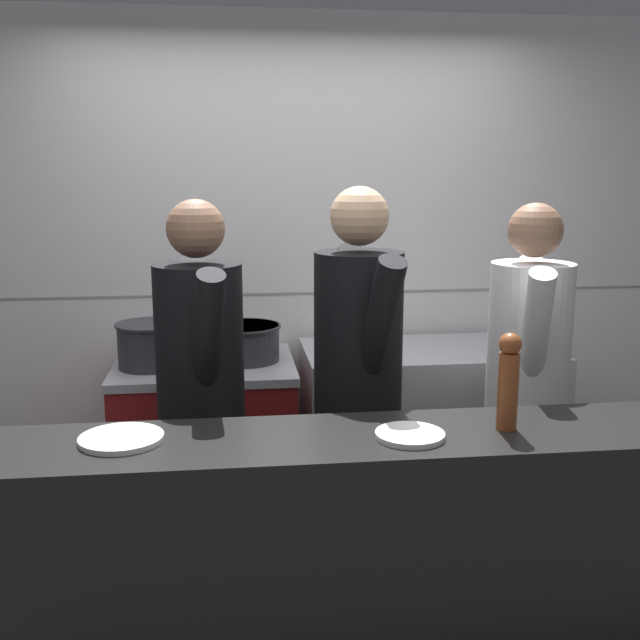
% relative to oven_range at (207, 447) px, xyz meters
% --- Properties ---
extents(wall_back_tiled, '(8.00, 0.06, 2.60)m').
position_rel_oven_range_xyz_m(wall_back_tiled, '(0.46, 0.40, 0.86)').
color(wall_back_tiled, white).
rests_on(wall_back_tiled, ground_plane).
extents(oven_range, '(0.88, 0.71, 0.88)m').
position_rel_oven_range_xyz_m(oven_range, '(0.00, 0.00, 0.00)').
color(oven_range, maroon).
rests_on(oven_range, ground_plane).
extents(prep_counter, '(1.27, 0.65, 0.91)m').
position_rel_oven_range_xyz_m(prep_counter, '(1.13, -0.00, 0.02)').
color(prep_counter, '#B7BABF').
rests_on(prep_counter, ground_plane).
extents(pass_counter, '(2.72, 0.45, 0.97)m').
position_rel_oven_range_xyz_m(pass_counter, '(0.68, -1.35, 0.04)').
color(pass_counter, black).
rests_on(pass_counter, ground_plane).
extents(stock_pot, '(0.33, 0.33, 0.21)m').
position_rel_oven_range_xyz_m(stock_pot, '(-0.25, -0.05, 0.55)').
color(stock_pot, '#2D2D33').
rests_on(stock_pot, oven_range).
extents(sauce_pot, '(0.36, 0.36, 0.18)m').
position_rel_oven_range_xyz_m(sauce_pot, '(0.20, 0.02, 0.53)').
color(sauce_pot, '#2D2D33').
rests_on(sauce_pot, oven_range).
extents(plated_dish_main, '(0.26, 0.26, 0.02)m').
position_rel_oven_range_xyz_m(plated_dish_main, '(-0.22, -1.32, 0.54)').
color(plated_dish_main, white).
rests_on(plated_dish_main, pass_counter).
extents(plated_dish_appetiser, '(0.22, 0.22, 0.02)m').
position_rel_oven_range_xyz_m(plated_dish_appetiser, '(0.69, -1.40, 0.54)').
color(plated_dish_appetiser, white).
rests_on(plated_dish_appetiser, pass_counter).
extents(pepper_mill, '(0.07, 0.07, 0.32)m').
position_rel_oven_range_xyz_m(pepper_mill, '(1.02, -1.35, 0.70)').
color(pepper_mill, brown).
rests_on(pepper_mill, pass_counter).
extents(chef_head_cook, '(0.40, 0.74, 1.70)m').
position_rel_oven_range_xyz_m(chef_head_cook, '(0.01, -0.71, 0.51)').
color(chef_head_cook, black).
rests_on(chef_head_cook, ground_plane).
extents(chef_sous, '(0.42, 0.76, 1.74)m').
position_rel_oven_range_xyz_m(chef_sous, '(0.64, -0.73, 0.53)').
color(chef_sous, black).
rests_on(chef_sous, ground_plane).
extents(chef_line, '(0.42, 0.73, 1.68)m').
position_rel_oven_range_xyz_m(chef_line, '(1.36, -0.70, 0.49)').
color(chef_line, black).
rests_on(chef_line, ground_plane).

